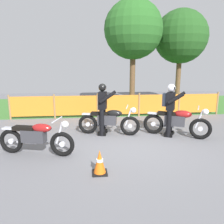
% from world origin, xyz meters
% --- Properties ---
extents(ground, '(24.00, 24.00, 0.02)m').
position_xyz_m(ground, '(0.00, 0.00, -0.01)').
color(ground, slate).
extents(grass_verge, '(24.00, 5.74, 0.01)m').
position_xyz_m(grass_verge, '(0.00, 6.21, 0.01)').
color(grass_verge, '#427A33').
rests_on(grass_verge, ground).
extents(barrier_fence, '(9.29, 0.08, 1.05)m').
position_xyz_m(barrier_fence, '(-0.00, 3.35, 0.54)').
color(barrier_fence, '#997547').
rests_on(barrier_fence, ground).
extents(tree_leftmost, '(2.96, 2.96, 5.47)m').
position_xyz_m(tree_leftmost, '(1.01, 5.41, 3.97)').
color(tree_leftmost, brown).
rests_on(tree_leftmost, ground).
extents(tree_near_left, '(2.99, 2.99, 5.30)m').
position_xyz_m(tree_near_left, '(3.95, 6.46, 3.78)').
color(tree_near_left, brown).
rests_on(tree_near_left, ground).
extents(motorcycle_lead, '(2.02, 0.77, 0.97)m').
position_xyz_m(motorcycle_lead, '(-0.65, 0.90, 0.47)').
color(motorcycle_lead, black).
rests_on(motorcycle_lead, ground).
extents(motorcycle_trailing, '(1.93, 1.15, 1.01)m').
position_xyz_m(motorcycle_trailing, '(1.49, 0.47, 0.49)').
color(motorcycle_trailing, black).
rests_on(motorcycle_trailing, ground).
extents(motorcycle_third, '(2.01, 0.79, 0.97)m').
position_xyz_m(motorcycle_third, '(-2.66, -0.56, 0.47)').
color(motorcycle_third, black).
rests_on(motorcycle_third, ground).
extents(rider_lead, '(0.65, 0.64, 1.69)m').
position_xyz_m(rider_lead, '(-0.85, 0.94, 0.92)').
color(rider_lead, black).
rests_on(rider_lead, ground).
extents(rider_trailing, '(0.79, 0.71, 1.69)m').
position_xyz_m(rider_trailing, '(1.28, 0.58, 0.95)').
color(rider_trailing, black).
rests_on(rider_trailing, ground).
extents(traffic_cone, '(0.32, 0.32, 0.53)m').
position_xyz_m(traffic_cone, '(-1.10, -1.76, 0.26)').
color(traffic_cone, black).
rests_on(traffic_cone, ground).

